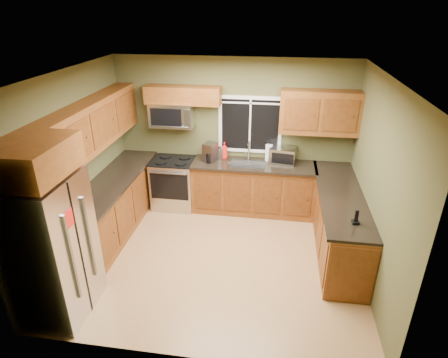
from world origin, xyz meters
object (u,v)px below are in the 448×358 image
(coffee_maker, at_px, (210,153))
(soap_bottle_b, at_px, (271,158))
(microwave, at_px, (172,115))
(toaster_oven, at_px, (283,155))
(cordless_phone, at_px, (356,220))
(range, at_px, (174,183))
(soap_bottle_a, at_px, (224,151))
(refrigerator, at_px, (52,248))
(kettle, at_px, (220,153))
(paper_towel_roll, at_px, (269,153))

(coffee_maker, bearing_deg, soap_bottle_b, 4.34)
(microwave, relative_size, toaster_oven, 1.56)
(cordless_phone, bearing_deg, range, 148.82)
(coffee_maker, relative_size, soap_bottle_a, 1.08)
(range, height_order, soap_bottle_b, soap_bottle_b)
(cordless_phone, bearing_deg, toaster_oven, 116.43)
(range, xyz_separation_m, toaster_oven, (1.95, 0.15, 0.61))
(range, height_order, toaster_oven, toaster_oven)
(refrigerator, distance_m, toaster_oven, 3.94)
(coffee_maker, xyz_separation_m, soap_bottle_a, (0.23, 0.16, -0.00))
(range, distance_m, soap_bottle_b, 1.84)
(refrigerator, bearing_deg, kettle, 62.54)
(range, xyz_separation_m, microwave, (-0.00, 0.14, 1.26))
(refrigerator, distance_m, soap_bottle_b, 3.77)
(coffee_maker, bearing_deg, refrigerator, -116.12)
(soap_bottle_a, bearing_deg, cordless_phone, -44.36)
(paper_towel_roll, bearing_deg, toaster_oven, -14.64)
(kettle, distance_m, cordless_phone, 2.81)
(range, relative_size, soap_bottle_a, 3.09)
(soap_bottle_b, relative_size, cordless_phone, 0.96)
(coffee_maker, bearing_deg, range, -177.77)
(range, bearing_deg, kettle, 10.72)
(kettle, bearing_deg, paper_towel_roll, 3.46)
(toaster_oven, xyz_separation_m, coffee_maker, (-1.27, -0.12, 0.01))
(kettle, relative_size, soap_bottle_b, 1.35)
(coffee_maker, bearing_deg, cordless_phone, -38.79)
(coffee_maker, xyz_separation_m, cordless_phone, (2.21, -1.78, -0.10))
(microwave, height_order, coffee_maker, microwave)
(toaster_oven, distance_m, cordless_phone, 2.12)
(paper_towel_roll, xyz_separation_m, soap_bottle_a, (-0.79, -0.03, 0.01))
(range, distance_m, microwave, 1.27)
(soap_bottle_a, xyz_separation_m, soap_bottle_b, (0.84, -0.08, -0.06))
(refrigerator, bearing_deg, cordless_phone, 15.88)
(toaster_oven, relative_size, coffee_maker, 1.49)
(refrigerator, distance_m, paper_towel_roll, 3.83)
(refrigerator, xyz_separation_m, soap_bottle_a, (1.60, 2.95, 0.19))
(kettle, xyz_separation_m, soap_bottle_b, (0.92, -0.05, -0.02))
(kettle, relative_size, paper_towel_roll, 0.77)
(microwave, bearing_deg, cordless_phone, -33.11)
(refrigerator, distance_m, range, 2.89)
(microwave, relative_size, paper_towel_roll, 2.37)
(kettle, height_order, cordless_phone, kettle)
(refrigerator, relative_size, kettle, 7.24)
(soap_bottle_a, height_order, soap_bottle_b, soap_bottle_a)
(soap_bottle_a, height_order, cordless_phone, soap_bottle_a)
(soap_bottle_b, bearing_deg, cordless_phone, -58.41)
(range, bearing_deg, refrigerator, -103.97)
(range, xyz_separation_m, soap_bottle_a, (0.91, 0.18, 0.62))
(soap_bottle_b, distance_m, cordless_phone, 2.18)
(kettle, relative_size, cordless_phone, 1.29)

